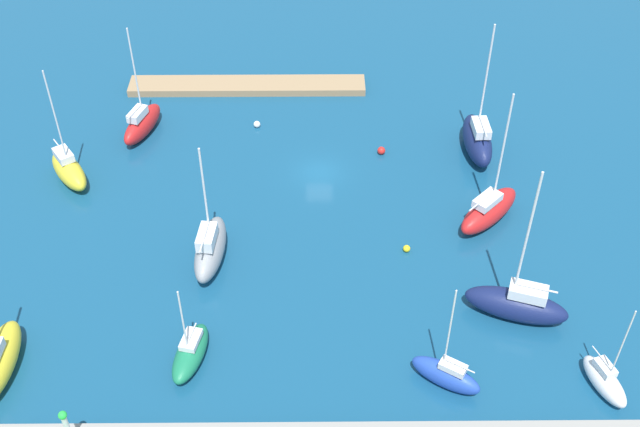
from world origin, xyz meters
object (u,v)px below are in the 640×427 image
object	(u,v)px
mooring_buoy_yellow	(407,249)
sailboat_red_far_north	(489,210)
harbor_beacon	(67,427)
sailboat_green_inner_mooring	(190,352)
sailboat_gray_lone_north	(210,248)
sailboat_white_outer_mooring	(605,380)
mooring_buoy_white	(257,124)
pier_dock	(247,86)
sailboat_yellow_off_beacon	(69,170)
sailboat_red_east_end	(142,123)
sailboat_blue_by_breakwater	(446,374)
sailboat_navy_far_south	(517,304)
sailboat_navy_mid_basin	(477,139)
mooring_buoy_red	(381,151)

from	to	relation	value
mooring_buoy_yellow	sailboat_red_far_north	bearing A→B (deg)	-153.71
harbor_beacon	sailboat_green_inner_mooring	world-z (taller)	sailboat_green_inner_mooring
mooring_buoy_yellow	sailboat_gray_lone_north	bearing A→B (deg)	3.76
sailboat_white_outer_mooring	mooring_buoy_white	xyz separation A→B (m)	(25.98, -31.76, -0.61)
sailboat_white_outer_mooring	mooring_buoy_yellow	size ratio (longest dim) A/B	13.96
pier_dock	sailboat_green_inner_mooring	xyz separation A→B (m)	(1.87, 36.10, 0.50)
pier_dock	sailboat_green_inner_mooring	size ratio (longest dim) A/B	3.29
sailboat_red_far_north	sailboat_yellow_off_beacon	world-z (taller)	sailboat_red_far_north
sailboat_yellow_off_beacon	sailboat_red_east_end	xyz separation A→B (m)	(-5.53, -7.25, 0.01)
mooring_buoy_yellow	sailboat_blue_by_breakwater	bearing A→B (deg)	96.43
sailboat_gray_lone_north	sailboat_yellow_off_beacon	world-z (taller)	sailboat_yellow_off_beacon
sailboat_blue_by_breakwater	mooring_buoy_yellow	bearing A→B (deg)	-51.64
pier_dock	sailboat_gray_lone_north	size ratio (longest dim) A/B	2.22
harbor_beacon	mooring_buoy_yellow	distance (m)	30.10
sailboat_blue_by_breakwater	sailboat_red_east_end	size ratio (longest dim) A/B	0.83
harbor_beacon	mooring_buoy_white	size ratio (longest dim) A/B	5.50
sailboat_blue_by_breakwater	sailboat_red_east_end	world-z (taller)	sailboat_red_east_end
sailboat_green_inner_mooring	sailboat_yellow_off_beacon	distance (m)	24.69
sailboat_navy_far_south	mooring_buoy_yellow	size ratio (longest dim) A/B	23.12
sailboat_red_far_north	sailboat_yellow_off_beacon	xyz separation A→B (m)	(37.50, -5.89, -0.06)
pier_dock	mooring_buoy_white	xyz separation A→B (m)	(-1.39, 7.06, -0.04)
harbor_beacon	mooring_buoy_white	world-z (taller)	harbor_beacon
pier_dock	sailboat_green_inner_mooring	bearing A→B (deg)	87.04
sailboat_navy_mid_basin	mooring_buoy_yellow	distance (m)	15.65
sailboat_yellow_off_beacon	mooring_buoy_red	size ratio (longest dim) A/B	15.64
sailboat_red_far_north	mooring_buoy_white	size ratio (longest dim) A/B	19.09
sailboat_red_east_end	mooring_buoy_yellow	size ratio (longest dim) A/B	18.86
sailboat_gray_lone_north	sailboat_red_east_end	bearing A→B (deg)	31.08
sailboat_red_far_north	sailboat_gray_lone_north	bearing A→B (deg)	146.05
sailboat_white_outer_mooring	sailboat_blue_by_breakwater	size ratio (longest dim) A/B	0.89
harbor_beacon	sailboat_navy_mid_basin	world-z (taller)	sailboat_navy_mid_basin
sailboat_blue_by_breakwater	sailboat_yellow_off_beacon	size ratio (longest dim) A/B	0.80
sailboat_white_outer_mooring	harbor_beacon	bearing A→B (deg)	-102.12
pier_dock	sailboat_navy_mid_basin	distance (m)	25.45
sailboat_red_east_end	mooring_buoy_white	xyz separation A→B (m)	(-11.19, -1.11, -0.98)
sailboat_green_inner_mooring	mooring_buoy_yellow	bearing A→B (deg)	136.70
sailboat_navy_mid_basin	sailboat_red_east_end	xyz separation A→B (m)	(32.49, -3.30, -0.31)
sailboat_blue_by_breakwater	sailboat_navy_mid_basin	bearing A→B (deg)	-71.39
sailboat_gray_lone_north	mooring_buoy_white	xyz separation A→B (m)	(-2.74, -18.94, -1.21)
mooring_buoy_yellow	pier_dock	bearing A→B (deg)	-59.27
pier_dock	mooring_buoy_white	bearing A→B (deg)	101.14
sailboat_red_far_north	sailboat_blue_by_breakwater	size ratio (longest dim) A/B	1.35
sailboat_blue_by_breakwater	mooring_buoy_red	xyz separation A→B (m)	(2.74, -26.77, -0.68)
sailboat_gray_lone_north	mooring_buoy_white	bearing A→B (deg)	-2.53
sailboat_red_far_north	sailboat_white_outer_mooring	distance (m)	18.27
sailboat_red_east_end	sailboat_navy_far_south	bearing A→B (deg)	-107.59
pier_dock	sailboat_navy_mid_basin	world-z (taller)	sailboat_navy_mid_basin
sailboat_gray_lone_north	mooring_buoy_yellow	world-z (taller)	sailboat_gray_lone_north
pier_dock	sailboat_gray_lone_north	distance (m)	26.06
sailboat_navy_far_south	mooring_buoy_red	bearing A→B (deg)	-48.31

